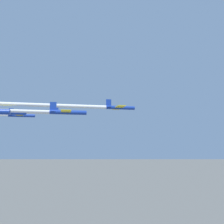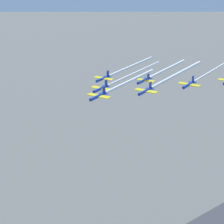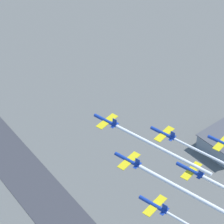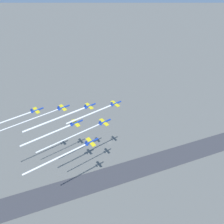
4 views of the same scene
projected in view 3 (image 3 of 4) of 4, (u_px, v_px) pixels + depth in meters
name	position (u px, v px, depth m)	size (l,w,h in m)	color
jet_0	(106.00, 121.00, 198.28)	(10.24, 10.62, 3.56)	#19389E
jet_1	(128.00, 160.00, 183.07)	(10.24, 10.62, 3.56)	#19389E
jet_2	(164.00, 134.00, 198.11)	(10.24, 10.62, 3.56)	#19389E
jet_3	(154.00, 205.00, 167.38)	(10.24, 10.62, 3.56)	#19389E
jet_4	(191.00, 170.00, 181.78)	(10.24, 10.62, 3.56)	#19389E
jet_5	(222.00, 142.00, 196.76)	(10.24, 10.62, 3.56)	#19389E
smoke_trail_0	(162.00, 149.00, 186.07)	(9.31, 39.69, 1.23)	white
smoke_trail_1	(204.00, 201.00, 168.32)	(11.53, 49.92, 1.37)	white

